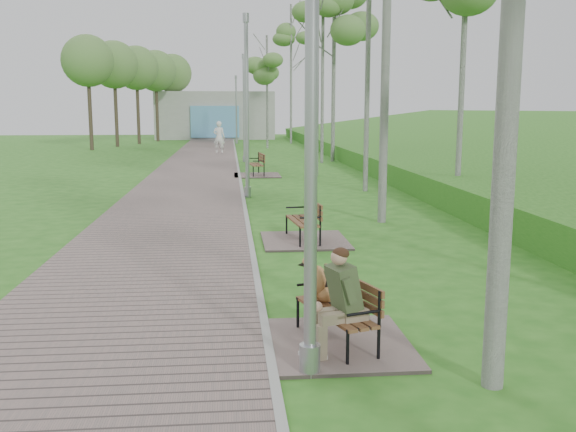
% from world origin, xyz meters
% --- Properties ---
extents(ground, '(120.00, 120.00, 0.00)m').
position_xyz_m(ground, '(0.00, 0.00, 0.00)').
color(ground, '#29691B').
rests_on(ground, ground).
extents(walkway, '(3.50, 67.00, 0.04)m').
position_xyz_m(walkway, '(-1.75, 21.50, 0.02)').
color(walkway, '#74635E').
rests_on(walkway, ground).
extents(kerb, '(0.10, 67.00, 0.05)m').
position_xyz_m(kerb, '(0.00, 21.50, 0.03)').
color(kerb, '#999993').
rests_on(kerb, ground).
extents(embankment, '(14.00, 70.00, 1.60)m').
position_xyz_m(embankment, '(12.00, 20.00, 0.00)').
color(embankment, '#509832').
rests_on(embankment, ground).
extents(building_north, '(10.00, 5.20, 4.00)m').
position_xyz_m(building_north, '(-1.50, 50.97, 1.99)').
color(building_north, '#9E9E99').
rests_on(building_north, ground).
extents(bench_main, '(1.56, 1.73, 1.36)m').
position_xyz_m(bench_main, '(0.70, 1.09, 0.37)').
color(bench_main, '#74635E').
rests_on(bench_main, ground).
extents(bench_second, '(1.66, 1.84, 1.02)m').
position_xyz_m(bench_second, '(1.03, 6.74, 0.19)').
color(bench_second, '#74635E').
rests_on(bench_second, ground).
extents(bench_third, '(1.77, 1.97, 1.09)m').
position_xyz_m(bench_third, '(0.65, 19.33, 0.20)').
color(bench_third, '#74635E').
rests_on(bench_third, ground).
extents(lamp_post_near, '(0.21, 0.21, 5.39)m').
position_xyz_m(lamp_post_near, '(0.36, 0.37, 2.52)').
color(lamp_post_near, '#999CA1').
rests_on(lamp_post_near, ground).
extents(lamp_post_second, '(0.20, 0.20, 5.25)m').
position_xyz_m(lamp_post_second, '(0.14, 13.27, 2.46)').
color(lamp_post_second, '#999CA1').
rests_on(lamp_post_second, ground).
extents(lamp_post_third, '(0.20, 0.20, 5.17)m').
position_xyz_m(lamp_post_third, '(0.38, 25.94, 2.41)').
color(lamp_post_third, '#999CA1').
rests_on(lamp_post_third, ground).
extents(lamp_post_far, '(0.19, 0.19, 4.99)m').
position_xyz_m(lamp_post_far, '(0.21, 42.69, 2.33)').
color(lamp_post_far, '#999CA1').
rests_on(lamp_post_far, ground).
extents(pedestrian_near, '(0.76, 0.59, 1.87)m').
position_xyz_m(pedestrian_near, '(-0.94, 32.27, 0.93)').
color(pedestrian_near, white).
rests_on(pedestrian_near, ground).
extents(birch_far_a, '(2.90, 2.90, 9.34)m').
position_xyz_m(birch_far_a, '(4.73, 25.89, 7.33)').
color(birch_far_a, silver).
rests_on(birch_far_a, ground).
extents(birch_far_b, '(2.39, 2.39, 7.57)m').
position_xyz_m(birch_far_b, '(4.06, 25.01, 5.94)').
color(birch_far_b, silver).
rests_on(birch_far_b, ground).
extents(birch_distant_a, '(2.51, 2.51, 7.52)m').
position_xyz_m(birch_distant_a, '(2.15, 36.86, 5.90)').
color(birch_distant_a, silver).
rests_on(birch_distant_a, ground).
extents(birch_distant_b, '(2.61, 2.61, 10.41)m').
position_xyz_m(birch_distant_b, '(4.24, 42.28, 8.18)').
color(birch_distant_b, silver).
rests_on(birch_distant_b, ground).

